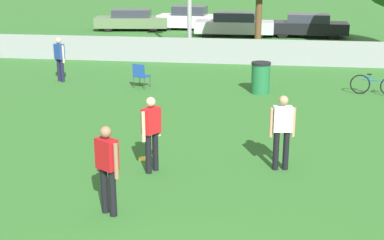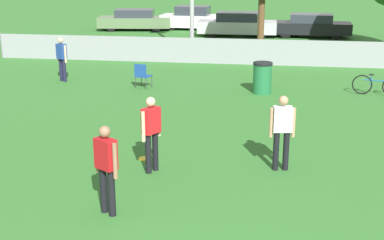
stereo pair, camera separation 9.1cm
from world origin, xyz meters
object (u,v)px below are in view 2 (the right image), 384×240
object	(u,v)px
bicycle_sideline	(377,85)
parked_car_dark	(311,26)
spectator_in_blue	(62,56)
frisbee_disc	(144,159)
parked_car_silver	(237,24)
parked_car_olive	(135,20)
player_defender_red	(151,129)
player_receiver_white	(282,128)
trash_bin	(262,78)
parked_car_white	(193,18)
player_thrower_red	(106,164)
folding_chair_sideline	(142,74)

from	to	relation	value
bicycle_sideline	parked_car_dark	bearing A→B (deg)	107.27
bicycle_sideline	parked_car_dark	world-z (taller)	parked_car_dark
spectator_in_blue	frisbee_disc	bearing A→B (deg)	155.30
parked_car_silver	spectator_in_blue	bearing A→B (deg)	-114.07
bicycle_sideline	frisbee_disc	bearing A→B (deg)	-120.76
parked_car_olive	frisbee_disc	bearing A→B (deg)	-82.48
player_defender_red	bicycle_sideline	world-z (taller)	player_defender_red
player_receiver_white	frisbee_disc	world-z (taller)	player_receiver_white
parked_car_dark	trash_bin	bearing A→B (deg)	-97.60
frisbee_disc	trash_bin	distance (m)	7.14
parked_car_olive	player_defender_red	bearing A→B (deg)	-82.10
player_defender_red	trash_bin	size ratio (longest dim) A/B	1.56
player_defender_red	parked_car_white	bearing A→B (deg)	36.77
player_receiver_white	bicycle_sideline	world-z (taller)	player_receiver_white
bicycle_sideline	parked_car_silver	size ratio (longest dim) A/B	0.35
player_receiver_white	player_defender_red	bearing A→B (deg)	-179.45
frisbee_disc	parked_car_dark	distance (m)	21.15
player_receiver_white	bicycle_sideline	bearing A→B (deg)	55.45
spectator_in_blue	trash_bin	xyz separation A→B (m)	(7.37, -0.75, -0.40)
player_receiver_white	parked_car_silver	xyz separation A→B (m)	(-2.35, 20.50, -0.27)
bicycle_sideline	parked_car_olive	bearing A→B (deg)	140.34
frisbee_disc	player_receiver_white	bearing A→B (deg)	-3.25
parked_car_olive	player_receiver_white	bearing A→B (deg)	-75.48
player_receiver_white	parked_car_dark	bearing A→B (deg)	74.77
parked_car_olive	player_thrower_red	bearing A→B (deg)	-84.06
spectator_in_blue	parked_car_white	xyz separation A→B (m)	(2.56, 15.59, -0.23)
parked_car_white	parked_car_dark	distance (m)	7.65
folding_chair_sideline	bicycle_sideline	size ratio (longest dim) A/B	0.55
parked_car_dark	folding_chair_sideline	bearing A→B (deg)	-113.35
spectator_in_blue	parked_car_dark	xyz separation A→B (m)	(9.81, 13.13, -0.27)
player_defender_red	bicycle_sideline	distance (m)	9.71
player_receiver_white	parked_car_dark	xyz separation A→B (m)	(1.88, 20.72, -0.29)
player_thrower_red	spectator_in_blue	xyz separation A→B (m)	(-4.86, 10.16, -0.02)
player_defender_red	folding_chair_sideline	world-z (taller)	player_defender_red
trash_bin	parked_car_olive	world-z (taller)	parked_car_olive
frisbee_disc	player_defender_red	bearing A→B (deg)	-63.49
player_thrower_red	frisbee_disc	world-z (taller)	player_thrower_red
spectator_in_blue	bicycle_sideline	distance (m)	11.20
spectator_in_blue	player_receiver_white	bearing A→B (deg)	168.33
trash_bin	parked_car_white	size ratio (longest dim) A/B	0.26
parked_car_white	player_thrower_red	bearing A→B (deg)	-80.55
player_receiver_white	parked_car_dark	size ratio (longest dim) A/B	0.36
folding_chair_sideline	trash_bin	size ratio (longest dim) A/B	0.83
trash_bin	parked_car_dark	world-z (taller)	parked_car_dark
player_defender_red	bicycle_sideline	size ratio (longest dim) A/B	1.03
player_thrower_red	frisbee_disc	xyz separation A→B (m)	(-0.00, 2.74, -0.94)
player_defender_red	spectator_in_blue	size ratio (longest dim) A/B	1.02
parked_car_silver	parked_car_dark	size ratio (longest dim) A/B	0.99
spectator_in_blue	parked_car_olive	bearing A→B (deg)	-54.00
trash_bin	spectator_in_blue	bearing A→B (deg)	174.20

